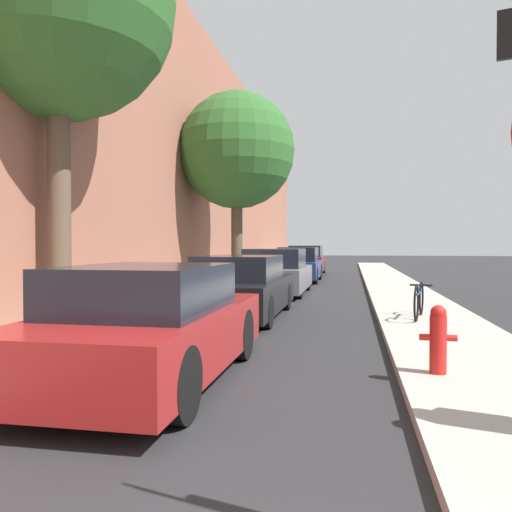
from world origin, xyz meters
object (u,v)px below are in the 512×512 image
(parked_car_red, at_px, (150,326))
(street_tree_near, at_px, (58,3))
(bicycle, at_px, (419,300))
(parked_car_maroon, at_px, (306,261))
(parked_car_grey, at_px, (276,273))
(parked_car_navy, at_px, (299,265))
(street_tree_far, at_px, (237,151))
(parked_car_black, at_px, (241,288))
(fire_hydrant, at_px, (438,338))

(parked_car_red, xyz_separation_m, street_tree_near, (-2.65, 2.44, 5.00))
(parked_car_red, relative_size, bicycle, 2.44)
(parked_car_maroon, bearing_deg, parked_car_grey, -90.02)
(parked_car_navy, relative_size, bicycle, 2.65)
(parked_car_navy, distance_m, bicycle, 11.52)
(street_tree_far, bearing_deg, parked_car_maroon, 82.51)
(parked_car_red, relative_size, parked_car_black, 0.89)
(parked_car_grey, xyz_separation_m, bicycle, (3.64, -5.49, -0.20))
(parked_car_grey, height_order, street_tree_near, street_tree_near)
(parked_car_black, bearing_deg, bicycle, -3.70)
(parked_car_grey, distance_m, street_tree_near, 9.70)
(parked_car_red, height_order, parked_car_black, same)
(parked_car_red, height_order, bicycle, parked_car_red)
(parked_car_black, relative_size, parked_car_navy, 1.03)
(parked_car_navy, bearing_deg, bicycle, -72.42)
(fire_hydrant, distance_m, bicycle, 4.39)
(street_tree_far, xyz_separation_m, fire_hydrant, (4.65, -10.24, -4.10))
(bicycle, bearing_deg, street_tree_near, -145.85)
(parked_car_navy, xyz_separation_m, bicycle, (3.48, -10.98, -0.22))
(street_tree_near, relative_size, fire_hydrant, 9.89)
(parked_car_black, bearing_deg, parked_car_red, -89.08)
(parked_car_red, xyz_separation_m, bicycle, (3.53, 4.89, -0.16))
(street_tree_far, xyz_separation_m, bicycle, (5.00, -5.86, -4.14))
(parked_car_navy, bearing_deg, street_tree_near, -101.39)
(parked_car_black, height_order, parked_car_grey, parked_car_grey)
(parked_car_navy, relative_size, parked_car_maroon, 1.00)
(street_tree_far, bearing_deg, bicycle, -49.54)
(parked_car_grey, xyz_separation_m, fire_hydrant, (3.29, -9.86, -0.16))
(parked_car_maroon, distance_m, bicycle, 16.63)
(fire_hydrant, bearing_deg, parked_car_black, 125.28)
(parked_car_maroon, distance_m, street_tree_near, 19.48)
(parked_car_black, bearing_deg, fire_hydrant, -54.72)
(parked_car_black, height_order, parked_car_navy, parked_car_navy)
(parked_car_maroon, height_order, street_tree_near, street_tree_near)
(parked_car_maroon, bearing_deg, parked_car_navy, -88.25)
(parked_car_red, xyz_separation_m, parked_car_grey, (-0.11, 10.38, 0.03))
(parked_car_red, xyz_separation_m, parked_car_black, (-0.08, 5.12, -0.00))
(parked_car_black, xyz_separation_m, parked_car_grey, (-0.03, 5.26, 0.04))
(parked_car_red, bearing_deg, parked_car_maroon, 90.30)
(fire_hydrant, xyz_separation_m, bicycle, (0.35, 4.37, -0.04))
(street_tree_far, bearing_deg, parked_car_black, -76.12)
(parked_car_maroon, bearing_deg, street_tree_far, -97.49)
(parked_car_grey, bearing_deg, street_tree_far, 164.58)
(parked_car_red, relative_size, parked_car_maroon, 0.92)
(parked_car_black, distance_m, street_tree_near, 6.23)
(street_tree_near, distance_m, fire_hydrant, 7.99)
(parked_car_red, height_order, street_tree_far, street_tree_far)
(parked_car_navy, distance_m, parked_car_maroon, 5.26)
(street_tree_near, xyz_separation_m, fire_hydrant, (5.83, -1.93, -5.12))
(parked_car_navy, distance_m, street_tree_near, 14.56)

